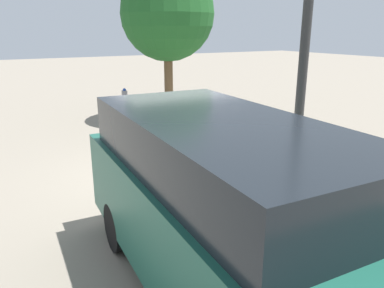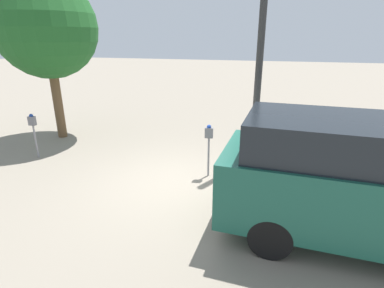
{
  "view_description": "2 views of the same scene",
  "coord_description": "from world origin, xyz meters",
  "px_view_note": "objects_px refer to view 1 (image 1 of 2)",
  "views": [
    {
      "loc": [
        7.11,
        -3.5,
        3.13
      ],
      "look_at": [
        0.85,
        0.05,
        0.94
      ],
      "focal_mm": 35.0,
      "sensor_mm": 36.0,
      "label": 1
    },
    {
      "loc": [
        2.14,
        -6.26,
        3.43
      ],
      "look_at": [
        0.61,
        -0.6,
        1.31
      ],
      "focal_mm": 28.0,
      "sensor_mm": 36.0,
      "label": 2
    }
  ],
  "objects_px": {
    "parking_meter_near": "(213,134)",
    "lamp_post": "(302,73)",
    "street_tree": "(167,14)",
    "parking_meter_far": "(125,99)",
    "parked_van": "(223,204)"
  },
  "relations": [
    {
      "from": "parking_meter_near",
      "to": "lamp_post",
      "type": "bearing_deg",
      "value": 47.82
    },
    {
      "from": "parked_van",
      "to": "street_tree",
      "type": "distance_m",
      "value": 9.97
    },
    {
      "from": "parking_meter_near",
      "to": "lamp_post",
      "type": "relative_size",
      "value": 0.22
    },
    {
      "from": "parked_van",
      "to": "parking_meter_near",
      "type": "bearing_deg",
      "value": 151.84
    },
    {
      "from": "parking_meter_near",
      "to": "lamp_post",
      "type": "xyz_separation_m",
      "value": [
        1.03,
        1.4,
        1.31
      ]
    },
    {
      "from": "parking_meter_far",
      "to": "lamp_post",
      "type": "distance_m",
      "value": 6.53
    },
    {
      "from": "parking_meter_far",
      "to": "lamp_post",
      "type": "bearing_deg",
      "value": 7.67
    },
    {
      "from": "lamp_post",
      "to": "street_tree",
      "type": "relative_size",
      "value": 1.19
    },
    {
      "from": "parking_meter_near",
      "to": "parking_meter_far",
      "type": "xyz_separation_m",
      "value": [
        -5.18,
        -0.1,
        -0.03
      ]
    },
    {
      "from": "parking_meter_far",
      "to": "parked_van",
      "type": "relative_size",
      "value": 0.26
    },
    {
      "from": "parking_meter_near",
      "to": "parked_van",
      "type": "bearing_deg",
      "value": -36.88
    },
    {
      "from": "parking_meter_far",
      "to": "street_tree",
      "type": "relative_size",
      "value": 0.25
    },
    {
      "from": "street_tree",
      "to": "parking_meter_far",
      "type": "bearing_deg",
      "value": -72.72
    },
    {
      "from": "parking_meter_far",
      "to": "street_tree",
      "type": "distance_m",
      "value": 3.33
    },
    {
      "from": "parking_meter_near",
      "to": "street_tree",
      "type": "bearing_deg",
      "value": 156.9
    }
  ]
}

